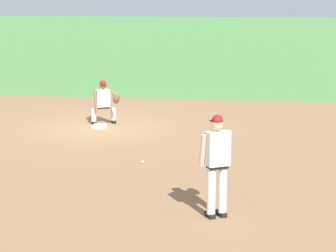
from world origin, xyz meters
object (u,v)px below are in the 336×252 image
at_px(first_baseman, 104,100).
at_px(first_base_bag, 99,126).
at_px(pitcher, 217,159).
at_px(baseball, 143,162).

bearing_deg(first_baseman, first_base_bag, 177.14).
relative_size(pitcher, first_baseman, 1.39).
distance_m(first_base_bag, pitcher, 8.23).
height_order(baseball, pitcher, pitcher).
bearing_deg(baseball, first_base_bag, 27.57).
bearing_deg(baseball, first_baseman, 24.06).
distance_m(first_base_bag, first_baseman, 0.89).
distance_m(pitcher, first_baseman, 8.67).
bearing_deg(first_base_bag, baseball, -152.43).
relative_size(baseball, first_baseman, 0.06).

